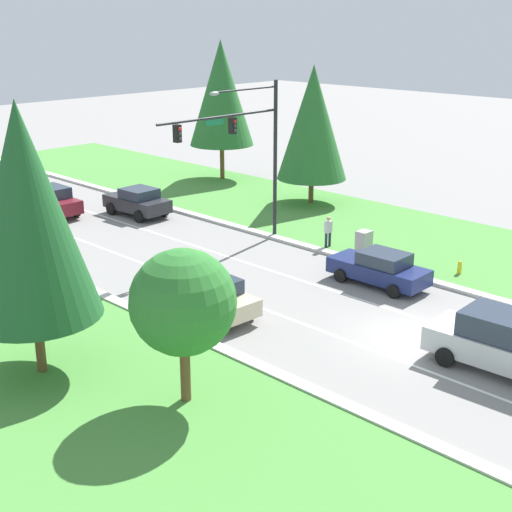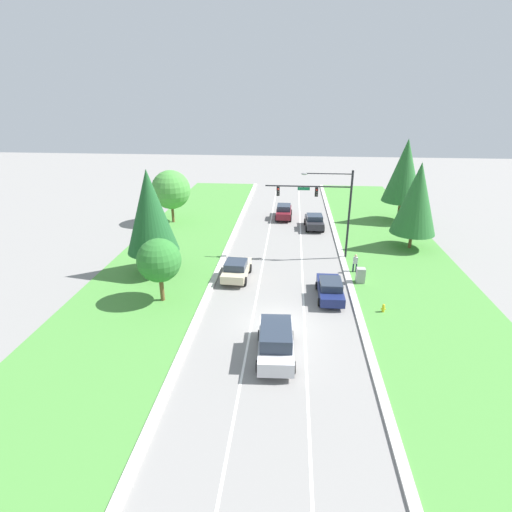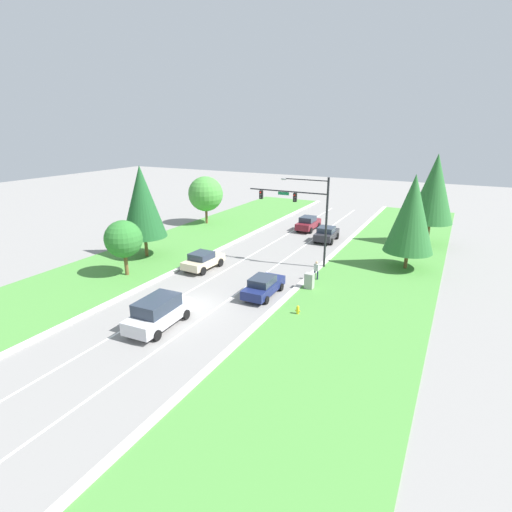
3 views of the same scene
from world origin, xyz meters
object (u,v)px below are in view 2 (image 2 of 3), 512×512
object	(u,v)px
champagne_sedan	(236,269)
burgundy_sedan	(284,211)
fire_hydrant	(383,308)
conifer_mid_left_tree	(150,211)
conifer_far_right_tree	(417,199)
utility_cabinet	(360,276)
pedestrian	(355,263)
charcoal_sedan	(314,221)
oak_near_left_tree	(159,260)
navy_sedan	(330,289)
conifer_near_right_tree	(405,171)
silver_suv	(276,341)
oak_far_left_tree	(171,190)
traffic_signal_mast	(326,201)

from	to	relation	value
champagne_sedan	burgundy_sedan	xyz separation A→B (m)	(3.54, 18.10, 0.06)
fire_hydrant	conifer_mid_left_tree	bearing A→B (deg)	164.13
conifer_far_right_tree	utility_cabinet	bearing A→B (deg)	-125.73
burgundy_sedan	pedestrian	bearing A→B (deg)	-67.00
charcoal_sedan	oak_near_left_tree	distance (m)	22.50
navy_sedan	pedestrian	xyz separation A→B (m)	(2.56, 4.98, 0.15)
conifer_near_right_tree	burgundy_sedan	bearing A→B (deg)	179.47
silver_suv	oak_far_left_tree	xyz separation A→B (m)	(-13.59, 25.65, 3.01)
traffic_signal_mast	silver_suv	bearing A→B (deg)	-103.33
oak_far_left_tree	oak_near_left_tree	bearing A→B (deg)	-76.23
conifer_far_right_tree	charcoal_sedan	bearing A→B (deg)	149.02
conifer_mid_left_tree	silver_suv	bearing A→B (deg)	-45.14
navy_sedan	conifer_mid_left_tree	xyz separation A→B (m)	(-14.75, 3.29, 4.79)
utility_cabinet	fire_hydrant	world-z (taller)	utility_cabinet
fire_hydrant	conifer_far_right_tree	world-z (taller)	conifer_far_right_tree
utility_cabinet	oak_near_left_tree	size ratio (longest dim) A/B	0.27
pedestrian	conifer_far_right_tree	distance (m)	10.06
silver_suv	navy_sedan	xyz separation A→B (m)	(3.81, 7.70, -0.25)
pedestrian	traffic_signal_mast	bearing A→B (deg)	-46.42
traffic_signal_mast	conifer_far_right_tree	size ratio (longest dim) A/B	0.96
navy_sedan	burgundy_sedan	distance (m)	21.34
champagne_sedan	pedestrian	bearing A→B (deg)	14.55
navy_sedan	oak_far_left_tree	bearing A→B (deg)	133.26
silver_suv	conifer_near_right_tree	bearing A→B (deg)	61.63
silver_suv	oak_far_left_tree	world-z (taller)	oak_far_left_tree
champagne_sedan	silver_suv	bearing A→B (deg)	-67.58
oak_far_left_tree	utility_cabinet	bearing A→B (deg)	-36.91
burgundy_sedan	charcoal_sedan	world-z (taller)	burgundy_sedan
burgundy_sedan	conifer_near_right_tree	world-z (taller)	conifer_near_right_tree
conifer_far_right_tree	conifer_mid_left_tree	distance (m)	25.08
traffic_signal_mast	conifer_far_right_tree	world-z (taller)	conifer_far_right_tree
navy_sedan	utility_cabinet	world-z (taller)	navy_sedan
navy_sedan	burgundy_sedan	size ratio (longest dim) A/B	0.97
fire_hydrant	conifer_far_right_tree	distance (m)	15.24
burgundy_sedan	fire_hydrant	distance (m)	24.15
conifer_near_right_tree	oak_near_left_tree	bearing A→B (deg)	-135.15
silver_suv	navy_sedan	size ratio (longest dim) A/B	1.13
pedestrian	oak_near_left_tree	distance (m)	16.71
utility_cabinet	navy_sedan	bearing A→B (deg)	-133.68
traffic_signal_mast	navy_sedan	bearing A→B (deg)	-89.93
conifer_near_right_tree	champagne_sedan	bearing A→B (deg)	-134.31
fire_hydrant	utility_cabinet	bearing A→B (deg)	100.84
traffic_signal_mast	oak_near_left_tree	world-z (taller)	traffic_signal_mast
conifer_mid_left_tree	oak_far_left_tree	bearing A→B (deg)	100.27
utility_cabinet	conifer_near_right_tree	world-z (taller)	conifer_near_right_tree
burgundy_sedan	fire_hydrant	bearing A→B (deg)	-70.93
conifer_far_right_tree	burgundy_sedan	bearing A→B (deg)	144.00
silver_suv	burgundy_sedan	bearing A→B (deg)	87.87
pedestrian	champagne_sedan	bearing A→B (deg)	18.11
traffic_signal_mast	pedestrian	world-z (taller)	traffic_signal_mast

